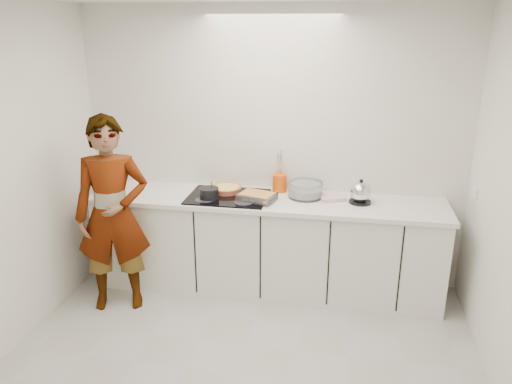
% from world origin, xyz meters
% --- Properties ---
extents(floor, '(3.60, 3.20, 0.00)m').
position_xyz_m(floor, '(0.00, 0.00, 0.00)').
color(floor, '#B1B1B1').
rests_on(floor, ground).
extents(wall_back, '(3.60, 0.00, 2.60)m').
position_xyz_m(wall_back, '(0.00, 1.60, 1.30)').
color(wall_back, white).
rests_on(wall_back, ground).
extents(wall_front, '(3.60, 0.00, 2.60)m').
position_xyz_m(wall_front, '(0.00, -1.60, 1.30)').
color(wall_front, white).
rests_on(wall_front, ground).
extents(base_cabinets, '(3.20, 0.58, 0.87)m').
position_xyz_m(base_cabinets, '(0.00, 1.28, 0.43)').
color(base_cabinets, white).
rests_on(base_cabinets, floor).
extents(countertop, '(3.24, 0.64, 0.04)m').
position_xyz_m(countertop, '(0.00, 1.28, 0.89)').
color(countertop, white).
rests_on(countertop, base_cabinets).
extents(hob, '(0.72, 0.54, 0.01)m').
position_xyz_m(hob, '(-0.35, 1.26, 0.92)').
color(hob, black).
rests_on(hob, countertop).
extents(tart_dish, '(0.30, 0.30, 0.05)m').
position_xyz_m(tart_dish, '(-0.39, 1.38, 0.95)').
color(tart_dish, '#A04B37').
rests_on(tart_dish, hob).
extents(saucepan, '(0.18, 0.18, 0.17)m').
position_xyz_m(saucepan, '(-0.50, 1.17, 0.97)').
color(saucepan, black).
rests_on(saucepan, hob).
extents(baking_dish, '(0.37, 0.31, 0.06)m').
position_xyz_m(baking_dish, '(-0.07, 1.20, 0.96)').
color(baking_dish, silver).
rests_on(baking_dish, hob).
extents(mixing_bowl, '(0.42, 0.42, 0.15)m').
position_xyz_m(mixing_bowl, '(0.35, 1.39, 0.98)').
color(mixing_bowl, silver).
rests_on(mixing_bowl, countertop).
extents(tea_towel, '(0.27, 0.23, 0.04)m').
position_xyz_m(tea_towel, '(0.59, 1.36, 0.93)').
color(tea_towel, white).
rests_on(tea_towel, countertop).
extents(kettle, '(0.22, 0.22, 0.22)m').
position_xyz_m(kettle, '(0.84, 1.32, 1.00)').
color(kettle, black).
rests_on(kettle, countertop).
extents(utensil_crock, '(0.16, 0.16, 0.17)m').
position_xyz_m(utensil_crock, '(0.09, 1.51, 0.99)').
color(utensil_crock, '#ED4F0C').
rests_on(utensil_crock, countertop).
extents(cook, '(0.73, 0.59, 1.73)m').
position_xyz_m(cook, '(-1.25, 0.76, 0.86)').
color(cook, white).
rests_on(cook, floor).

